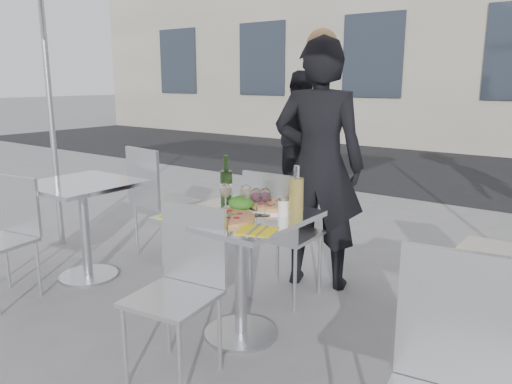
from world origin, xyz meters
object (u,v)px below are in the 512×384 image
Objects in this scene: side_table_left at (83,210)px; carafe at (296,197)px; main_table at (240,249)px; side_chair_lnear at (9,228)px; wineglass_red_b at (256,196)px; wine_bottle at (226,185)px; salad_plate at (241,204)px; chair_near at (182,277)px; wineglass_white_b at (246,193)px; side_chair_lfar at (155,193)px; woman_diner at (319,166)px; wineglass_red_a at (265,196)px; pizza_far at (272,206)px; napkin_right at (257,231)px; pizza_near at (222,217)px; pedestrian_a at (303,133)px; sugar_shaker at (283,207)px; wineglass_white_a at (225,191)px; napkin_left at (178,214)px; chair_far at (279,226)px.

carafe is (1.79, 0.13, 0.33)m from side_table_left.
main_table is 1.70m from side_chair_lnear.
wineglass_red_b is (1.59, 0.03, 0.32)m from side_table_left.
salad_plate is at bearing -25.05° from wine_bottle.
wineglass_white_b is (0.01, 0.52, 0.35)m from chair_near.
side_chair_lfar is 1.30m from wine_bottle.
woman_diner is at bearing -159.78° from side_chair_lfar.
wine_bottle reaches higher than wineglass_red_a.
pizza_far is at bearing 60.34° from wineglass_white_b.
wineglass_red_a is at bearing 101.08° from napkin_right.
side_chair_lnear is at bearing -167.09° from pizza_near.
pedestrian_a is at bearing 114.02° from wine_bottle.
pedestrian_a is at bearing 115.99° from salad_plate.
main_table is 4.76× the size of wineglass_red_a.
side_chair_lfar is 1.88m from napkin_right.
pizza_near is 0.42m from carafe.
wineglass_white_b is (0.21, -0.08, -0.00)m from wine_bottle.
wineglass_white_b reaches higher than sugar_shaker.
wineglass_white_a and wineglass_red_b have the same top height.
carafe is at bearing 1.15° from napkin_left.
main_table and side_table_left have the same top height.
woman_diner is 3.10m from pedestrian_a.
woman_diner is at bearing -163.25° from pedestrian_a.
side_chair_lfar is at bearing -6.05° from woman_diner.
side_chair_lfar is at bearing 154.71° from wineglass_white_a.
napkin_right is at bearing -35.66° from wine_bottle.
woman_diner reaches higher than napkin_right.
wineglass_red_b is at bearing 18.67° from main_table.
salad_plate reaches higher than pizza_near.
side_chair_lnear is 4.07m from pedestrian_a.
napkin_right is at bearing -0.55° from side_chair_lnear.
sugar_shaker reaches higher than side_chair_lnear.
pedestrian_a reaches higher than pizza_far.
chair_near is 5.50× the size of wineglass_white_a.
wineglass_red_b reaches higher than pizza_far.
salad_plate is 0.41m from napkin_right.
main_table is 3.96m from pedestrian_a.
chair_near reaches higher than pizza_near.
woman_diner is at bearing 82.69° from chair_near.
side_chair_lnear is (-1.60, -0.06, -0.02)m from chair_near.
wineglass_red_b is 0.45m from napkin_left.
wineglass_white_b is at bearing -20.44° from wine_bottle.
main_table is 0.79× the size of side_chair_lfar.
wineglass_white_a reaches higher than side_table_left.
main_table is 3.04× the size of napkin_left.
side_chair_lnear is 1.67m from pizza_near.
side_table_left is at bearing 139.23° from napkin_left.
chair_near is 0.39m from pizza_near.
chair_far is at bearing -177.45° from side_chair_lfar.
wine_bottle is 0.23m from wineglass_white_b.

